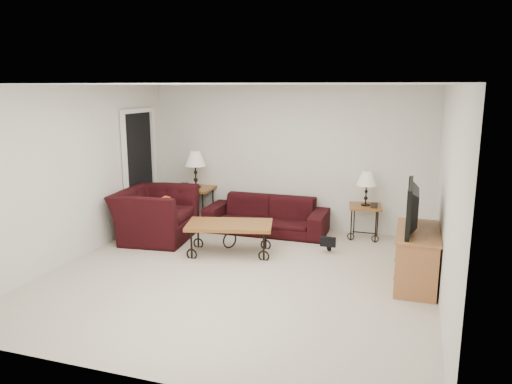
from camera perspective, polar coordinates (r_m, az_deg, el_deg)
ground at (r=6.65m, az=-1.89°, el=-9.68°), size 5.00×5.00×0.00m
wall_back at (r=8.65m, az=3.70°, el=4.01°), size 5.00×0.02×2.50m
wall_front at (r=4.11m, az=-14.02°, el=-5.55°), size 5.00×0.02×2.50m
wall_left at (r=7.51m, az=-20.21°, el=2.04°), size 0.02×5.00×2.50m
wall_right at (r=5.94m, az=21.33°, el=-0.57°), size 0.02×5.00×2.50m
ceiling at (r=6.17m, az=-2.06°, el=12.40°), size 5.00×5.00×0.00m
doorway at (r=8.87m, az=-13.41°, el=2.40°), size 0.08×0.94×2.04m
sofa at (r=8.45m, az=1.19°, el=-2.70°), size 2.09×0.82×0.61m
side_table_left at (r=9.10m, az=-6.95°, el=-1.53°), size 0.64×0.64×0.67m
side_table_right at (r=8.33m, az=12.54°, el=-3.40°), size 0.58×0.58×0.56m
lamp_left at (r=8.96m, az=-7.06°, el=2.62°), size 0.40×0.40×0.67m
lamp_right at (r=8.20m, az=12.72°, el=0.38°), size 0.36×0.36×0.56m
photo_frame_left at (r=8.94m, az=-8.29°, el=0.76°), size 0.13×0.05×0.11m
photo_frame_right at (r=8.09m, az=13.60°, el=-1.52°), size 0.11×0.02×0.09m
coffee_table at (r=7.41m, az=-3.09°, el=-5.42°), size 1.39×0.97×0.47m
armchair at (r=8.23m, az=-11.63°, el=-2.56°), size 1.25×1.39×0.83m
throw_pillow at (r=8.10m, az=-10.91°, el=-2.02°), size 0.14×0.38×0.38m
tv_stand at (r=6.59m, az=18.18°, el=-7.24°), size 0.49×1.17×0.70m
television at (r=6.41m, az=18.38°, el=-1.70°), size 0.14×1.05×0.60m
backpack at (r=7.58m, az=8.55°, el=-5.19°), size 0.41×0.34×0.46m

